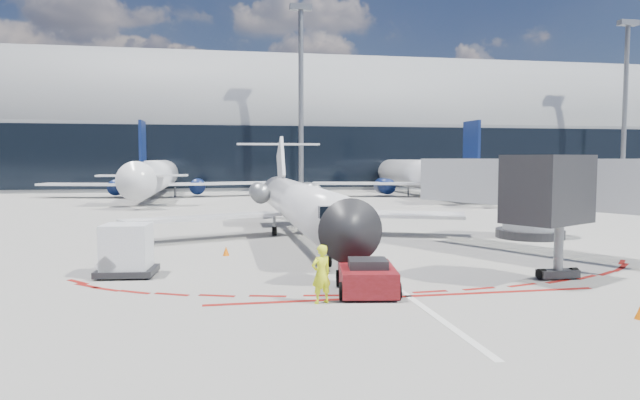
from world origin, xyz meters
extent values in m
plane|color=gray|center=(0.00, 0.00, 0.00)|extent=(260.00, 260.00, 0.00)
cube|color=silver|center=(0.00, 2.00, 0.01)|extent=(0.25, 40.00, 0.01)
cube|color=maroon|center=(0.00, -11.50, 0.01)|extent=(14.00, 0.25, 0.01)
cube|color=gray|center=(0.00, 65.00, 5.00)|extent=(150.00, 24.00, 10.00)
cylinder|color=gray|center=(0.00, 65.00, 10.00)|extent=(150.00, 24.00, 24.00)
cube|color=black|center=(0.00, 52.95, 5.00)|extent=(150.00, 0.20, 9.00)
cube|color=#9A9DA3|center=(9.00, -4.50, 3.60)|extent=(8.22, 12.61, 2.30)
cube|color=black|center=(5.95, -10.24, 3.60)|extent=(3.86, 3.44, 2.60)
cylinder|color=slate|center=(6.75, -9.84, 1.20)|extent=(0.36, 0.36, 2.40)
cube|color=black|center=(6.75, -9.84, 0.22)|extent=(1.60, 0.60, 0.30)
cylinder|color=#9A9DA3|center=(12.05, 1.24, 2.40)|extent=(3.20, 3.20, 4.80)
cylinder|color=black|center=(12.05, 1.24, 0.25)|extent=(4.00, 4.00, 0.50)
cylinder|color=slate|center=(5.00, 48.00, 12.50)|extent=(0.70, 0.70, 25.00)
cylinder|color=slate|center=(55.00, 48.00, 12.50)|extent=(0.70, 0.70, 25.00)
cylinder|color=silver|center=(-1.68, 2.52, 2.11)|extent=(2.42, 19.75, 2.42)
cone|color=black|center=(-1.68, -8.61, 2.11)|extent=(2.42, 2.51, 2.42)
cone|color=silver|center=(-1.68, 14.02, 2.11)|extent=(2.42, 3.23, 2.42)
cube|color=black|center=(-1.68, -7.17, 2.60)|extent=(1.53, 1.26, 0.49)
cube|color=silver|center=(-7.25, 3.87, 1.30)|extent=(9.62, 5.70, 0.28)
cube|color=silver|center=(3.88, 3.87, 1.30)|extent=(9.62, 5.70, 0.28)
cube|color=silver|center=(-1.68, 13.12, 4.26)|extent=(0.22, 4.21, 4.29)
cube|color=silver|center=(-1.68, 15.00, 5.88)|extent=(6.46, 1.44, 0.14)
cylinder|color=slate|center=(-3.52, 10.42, 2.33)|extent=(1.35, 3.05, 1.35)
cylinder|color=slate|center=(0.16, 10.42, 2.33)|extent=(1.35, 3.05, 1.35)
cylinder|color=black|center=(-1.68, -5.74, 0.25)|extent=(0.20, 0.50, 0.50)
cylinder|color=black|center=(-3.03, 4.77, 0.29)|extent=(0.27, 0.57, 0.57)
cylinder|color=black|center=(-0.34, 4.77, 0.29)|extent=(0.27, 0.57, 0.57)
cylinder|color=slate|center=(-1.68, -5.74, 0.49)|extent=(0.16, 0.16, 0.99)
cube|color=#590C0D|center=(-1.28, -10.70, 0.52)|extent=(2.36, 3.31, 0.86)
cube|color=black|center=(-1.32, -10.98, 1.09)|extent=(1.50, 1.34, 0.33)
cylinder|color=slate|center=(-0.95, -8.63, 0.33)|extent=(0.49, 2.46, 0.10)
cylinder|color=black|center=(-2.33, -11.59, 0.30)|extent=(0.36, 0.64, 0.61)
cylinder|color=black|center=(-0.55, -11.88, 0.30)|extent=(0.36, 0.64, 0.61)
cylinder|color=black|center=(-2.00, -9.52, 0.30)|extent=(0.36, 0.64, 0.61)
cylinder|color=black|center=(-0.22, -9.81, 0.30)|extent=(0.36, 0.64, 0.61)
imported|color=#F0FF1A|center=(-3.14, -11.86, 0.97)|extent=(0.83, 0.68, 1.95)
cube|color=black|center=(-10.10, -6.19, 0.20)|extent=(2.43, 2.13, 0.25)
cube|color=white|center=(-10.10, -6.19, 1.22)|extent=(1.96, 1.86, 1.81)
cylinder|color=black|center=(-11.07, -6.83, 0.11)|extent=(0.13, 0.24, 0.23)
cylinder|color=black|center=(-9.28, -7.01, 0.11)|extent=(0.13, 0.24, 0.23)
cylinder|color=black|center=(-10.93, -5.37, 0.11)|extent=(0.13, 0.24, 0.23)
cylinder|color=black|center=(-9.13, -5.55, 0.11)|extent=(0.13, 0.24, 0.23)
cone|color=#EB6104|center=(-6.08, -1.98, 0.23)|extent=(0.33, 0.33, 0.46)
camera|label=1|loc=(-6.47, -30.05, 4.77)|focal=32.00mm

